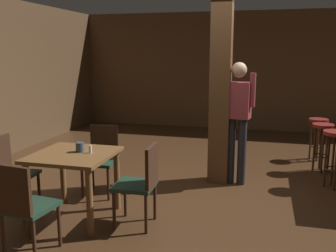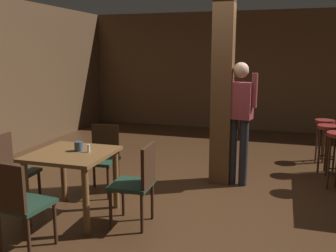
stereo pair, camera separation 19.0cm
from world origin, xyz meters
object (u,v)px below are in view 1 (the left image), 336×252
chair_south (24,204)px  bar_stool_near (336,146)px  chair_east (141,181)px  napkin_cup (80,147)px  chair_north (102,156)px  chair_west (10,170)px  dining_table (74,166)px  bar_stool_mid (323,137)px  salt_shaker (90,149)px  bar_stool_far (318,130)px  standing_person (238,114)px

chair_south → bar_stool_near: chair_south is taller
chair_east → napkin_cup: 0.80m
chair_north → chair_south: (-0.00, -1.65, 0.00)m
chair_west → chair_north: bearing=47.0°
dining_table → chair_south: chair_south is taller
chair_east → bar_stool_mid: size_ratio=1.17×
chair_east → bar_stool_mid: (2.12, 2.48, 0.06)m
chair_south → napkin_cup: size_ratio=8.38×
chair_east → chair_south: bearing=-133.9°
napkin_cup → salt_shaker: (0.13, -0.01, -0.01)m
chair_north → bar_stool_mid: bearing=29.9°
bar_stool_mid → bar_stool_far: (0.02, 0.69, -0.03)m
salt_shaker → bar_stool_far: bearing=48.7°
chair_east → bar_stool_near: chair_east is taller
napkin_cup → bar_stool_near: (2.93, 1.70, -0.21)m
standing_person → bar_stool_mid: bearing=35.2°
napkin_cup → standing_person: 2.24m
napkin_cup → bar_stool_near: size_ratio=0.13×
bar_stool_near → chair_south: bearing=-139.1°
salt_shaker → standing_person: bearing=46.4°
chair_north → chair_south: bearing=-90.1°
dining_table → bar_stool_mid: bar_stool_mid is taller
chair_north → salt_shaker: chair_north is taller
chair_east → chair_south: same height
chair_east → salt_shaker: size_ratio=10.19×
chair_north → bar_stool_mid: chair_north is taller
chair_west → bar_stool_far: (3.74, 3.22, 0.03)m
standing_person → bar_stool_near: standing_person is taller
chair_north → napkin_cup: bearing=-83.4°
standing_person → bar_stool_mid: 1.59m
napkin_cup → salt_shaker: bearing=-6.2°
chair_north → chair_south: 1.65m
bar_stool_near → dining_table: bearing=-149.3°
dining_table → salt_shaker: (0.18, 0.06, 0.19)m
salt_shaker → bar_stool_mid: 3.67m
chair_north → napkin_cup: (0.08, -0.73, 0.30)m
chair_east → chair_south: size_ratio=1.00×
chair_east → chair_south: 1.19m
salt_shaker → dining_table: bearing=-162.2°
napkin_cup → bar_stool_near: 3.40m
bar_stool_far → dining_table: bearing=-132.6°
chair_east → bar_stool_near: 2.81m
chair_east → standing_person: standing_person is taller
chair_west → standing_person: 3.01m
salt_shaker → chair_east: bearing=-4.6°
chair_east → chair_north: (-0.82, 0.79, 0.00)m
chair_south → bar_stool_mid: 4.46m
chair_south → bar_stool_near: 4.00m
bar_stool_near → bar_stool_mid: (-0.07, 0.72, -0.04)m
chair_east → chair_north: size_ratio=1.00×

